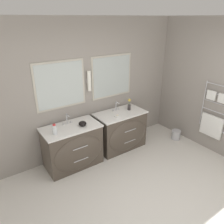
{
  "coord_description": "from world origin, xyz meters",
  "views": [
    {
      "loc": [
        -1.86,
        -1.35,
        2.57
      ],
      "look_at": [
        0.13,
        1.53,
        1.04
      ],
      "focal_mm": 35.0,
      "sensor_mm": 36.0,
      "label": 1
    }
  ],
  "objects_px": {
    "vanity_left": "(73,146)",
    "flower_vase": "(129,105)",
    "amenity_bowl": "(83,124)",
    "waste_bin": "(176,134)",
    "vanity_right": "(121,130)",
    "toiletry_bottle": "(55,129)"
  },
  "relations": [
    {
      "from": "amenity_bowl",
      "to": "flower_vase",
      "type": "bearing_deg",
      "value": 4.89
    },
    {
      "from": "flower_vase",
      "to": "waste_bin",
      "type": "distance_m",
      "value": 1.37
    },
    {
      "from": "amenity_bowl",
      "to": "toiletry_bottle",
      "type": "bearing_deg",
      "value": -178.75
    },
    {
      "from": "amenity_bowl",
      "to": "waste_bin",
      "type": "relative_size",
      "value": 0.67
    },
    {
      "from": "vanity_right",
      "to": "toiletry_bottle",
      "type": "relative_size",
      "value": 5.59
    },
    {
      "from": "vanity_left",
      "to": "flower_vase",
      "type": "xyz_separation_m",
      "value": [
        1.33,
        0.05,
        0.49
      ]
    },
    {
      "from": "vanity_right",
      "to": "flower_vase",
      "type": "height_order",
      "value": "flower_vase"
    },
    {
      "from": "vanity_right",
      "to": "waste_bin",
      "type": "bearing_deg",
      "value": -19.55
    },
    {
      "from": "vanity_right",
      "to": "flower_vase",
      "type": "relative_size",
      "value": 4.21
    },
    {
      "from": "vanity_left",
      "to": "flower_vase",
      "type": "bearing_deg",
      "value": 2.21
    },
    {
      "from": "vanity_left",
      "to": "amenity_bowl",
      "type": "xyz_separation_m",
      "value": [
        0.19,
        -0.05,
        0.43
      ]
    },
    {
      "from": "toiletry_bottle",
      "to": "amenity_bowl",
      "type": "bearing_deg",
      "value": 1.25
    },
    {
      "from": "waste_bin",
      "to": "flower_vase",
      "type": "bearing_deg",
      "value": 153.85
    },
    {
      "from": "amenity_bowl",
      "to": "vanity_left",
      "type": "bearing_deg",
      "value": 166.56
    },
    {
      "from": "amenity_bowl",
      "to": "waste_bin",
      "type": "distance_m",
      "value": 2.3
    },
    {
      "from": "toiletry_bottle",
      "to": "flower_vase",
      "type": "distance_m",
      "value": 1.66
    },
    {
      "from": "toiletry_bottle",
      "to": "waste_bin",
      "type": "bearing_deg",
      "value": -8.24
    },
    {
      "from": "vanity_left",
      "to": "waste_bin",
      "type": "xyz_separation_m",
      "value": [
        2.33,
        -0.44,
        -0.3
      ]
    },
    {
      "from": "vanity_left",
      "to": "flower_vase",
      "type": "relative_size",
      "value": 4.21
    },
    {
      "from": "vanity_left",
      "to": "vanity_right",
      "type": "bearing_deg",
      "value": 0.0
    },
    {
      "from": "vanity_right",
      "to": "amenity_bowl",
      "type": "xyz_separation_m",
      "value": [
        -0.9,
        -0.05,
        0.43
      ]
    },
    {
      "from": "toiletry_bottle",
      "to": "vanity_left",
      "type": "bearing_deg",
      "value": 9.99
    }
  ]
}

